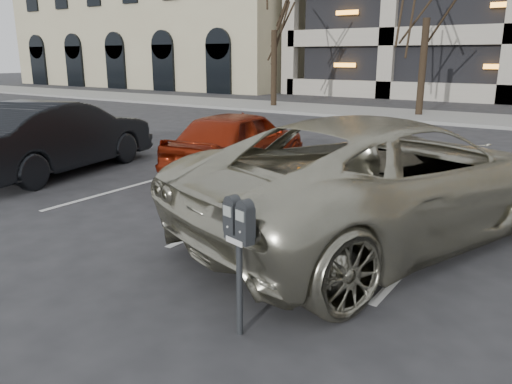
% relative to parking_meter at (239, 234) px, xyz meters
% --- Properties ---
extents(ground, '(140.00, 140.00, 0.00)m').
position_rel_parking_meter_xyz_m(ground, '(-0.61, 1.46, -0.96)').
color(ground, '#28282B').
rests_on(ground, ground).
extents(sidewalk, '(80.00, 4.00, 0.12)m').
position_rel_parking_meter_xyz_m(sidewalk, '(-0.61, 17.46, -0.90)').
color(sidewalk, gray).
rests_on(sidewalk, ground).
extents(stall_lines, '(16.90, 5.20, 0.00)m').
position_rel_parking_meter_xyz_m(stall_lines, '(-2.01, 3.76, -0.95)').
color(stall_lines, silver).
rests_on(stall_lines, ground).
extents(parking_meter, '(0.34, 0.20, 1.25)m').
position_rel_parking_meter_xyz_m(parking_meter, '(0.00, 0.00, 0.00)').
color(parking_meter, black).
rests_on(parking_meter, ground).
extents(suv_silver, '(4.64, 6.58, 1.67)m').
position_rel_parking_meter_xyz_m(suv_silver, '(0.16, 3.17, -0.13)').
color(suv_silver, '#B1AD96').
rests_on(suv_silver, ground).
extents(car_red, '(2.05, 4.15, 1.36)m').
position_rel_parking_meter_xyz_m(car_red, '(-3.79, 5.21, -0.28)').
color(car_red, maroon).
rests_on(car_red, ground).
extents(car_dark, '(2.48, 4.87, 1.53)m').
position_rel_parking_meter_xyz_m(car_dark, '(-7.06, 3.12, -0.19)').
color(car_dark, black).
rests_on(car_dark, ground).
extents(car_silver, '(3.26, 5.36, 1.45)m').
position_rel_parking_meter_xyz_m(car_silver, '(-8.10, 3.57, -0.23)').
color(car_silver, '#9D9EA4').
rests_on(car_silver, ground).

